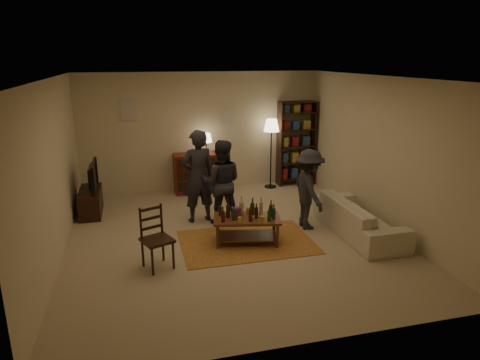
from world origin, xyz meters
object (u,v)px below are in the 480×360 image
object	(u,v)px
dresser	(197,172)
sofa	(359,217)
dining_chair	(155,235)
floor_lamp	(271,130)
tv_stand	(90,195)
coffee_table	(247,220)
person_left	(198,176)
bookshelf	(296,142)
person_by_sofa	(309,189)
person_right	(221,182)

from	to	relation	value
dresser	sofa	bearing A→B (deg)	-52.46
dining_chair	floor_lamp	xyz separation A→B (m)	(2.91, 3.42, 0.89)
sofa	floor_lamp	bearing A→B (deg)	11.66
tv_stand	dresser	size ratio (longest dim) A/B	0.78
coffee_table	person_left	xyz separation A→B (m)	(-0.62, 1.19, 0.47)
tv_stand	dresser	bearing A→B (deg)	22.07
bookshelf	person_by_sofa	distance (m)	2.82
dresser	person_right	world-z (taller)	person_right
dining_chair	tv_stand	xyz separation A→B (m)	(-1.11, 2.57, -0.11)
dining_chair	floor_lamp	size ratio (longest dim) A/B	0.58
coffee_table	floor_lamp	bearing A→B (deg)	64.78
person_left	person_right	world-z (taller)	person_left
person_by_sofa	tv_stand	bearing A→B (deg)	66.17
tv_stand	person_right	size ratio (longest dim) A/B	0.67
dresser	person_left	bearing A→B (deg)	-97.54
dining_chair	person_by_sofa	world-z (taller)	person_by_sofa
person_left	person_by_sofa	world-z (taller)	person_left
person_right	dresser	bearing A→B (deg)	-70.75
sofa	person_by_sofa	distance (m)	1.00
sofa	person_right	size ratio (longest dim) A/B	1.32
floor_lamp	person_right	world-z (taller)	floor_lamp
bookshelf	floor_lamp	xyz separation A→B (m)	(-0.67, -0.13, 0.35)
dining_chair	floor_lamp	world-z (taller)	floor_lamp
tv_stand	person_by_sofa	size ratio (longest dim) A/B	0.73
tv_stand	person_left	distance (m)	2.26
person_right	coffee_table	bearing A→B (deg)	117.38
coffee_table	tv_stand	xyz separation A→B (m)	(-2.64, 2.08, -0.02)
coffee_table	tv_stand	distance (m)	3.36
person_left	person_by_sofa	bearing A→B (deg)	147.29
dining_chair	person_left	distance (m)	1.95
sofa	coffee_table	bearing A→B (deg)	86.64
bookshelf	person_right	world-z (taller)	bookshelf
coffee_table	dining_chair	world-z (taller)	dining_chair
tv_stand	person_right	distance (m)	2.68
dresser	person_left	distance (m)	1.86
tv_stand	sofa	world-z (taller)	tv_stand
dining_chair	bookshelf	size ratio (longest dim) A/B	0.47
bookshelf	person_right	xyz separation A→B (m)	(-2.28, -2.08, -0.24)
person_by_sofa	sofa	bearing A→B (deg)	-123.14
person_left	person_by_sofa	size ratio (longest dim) A/B	1.20
tv_stand	person_left	world-z (taller)	person_left
bookshelf	sofa	bearing A→B (deg)	-90.82
coffee_table	person_right	size ratio (longest dim) A/B	0.75
floor_lamp	bookshelf	bearing A→B (deg)	10.90
sofa	person_by_sofa	size ratio (longest dim) A/B	1.43
person_left	person_by_sofa	distance (m)	2.05
dresser	person_right	xyz separation A→B (m)	(0.16, -2.01, 0.32)
coffee_table	person_by_sofa	bearing A→B (deg)	16.61
dining_chair	person_by_sofa	size ratio (longest dim) A/B	0.65
bookshelf	floor_lamp	bearing A→B (deg)	-169.10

